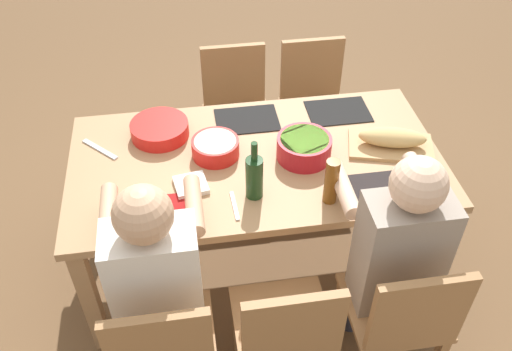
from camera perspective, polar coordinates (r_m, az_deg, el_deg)
ground_plane at (r=3.13m, az=0.00°, el=-8.59°), size 8.00×8.00×0.00m
dining_table at (r=2.65m, az=0.00°, el=0.43°), size 1.75×0.93×0.74m
chair_far_right at (r=2.27m, az=-9.45°, el=-17.39°), size 0.40×0.40×0.85m
diner_far_right at (r=2.20m, az=-10.23°, el=-10.42°), size 0.41×0.53×1.20m
chair_far_center at (r=2.28m, az=3.15°, el=-15.99°), size 0.40×0.40×0.85m
chair_near_center at (r=3.37m, az=-2.07°, el=7.01°), size 0.40×0.40×0.85m
chair_near_left at (r=3.45m, az=5.97°, el=7.69°), size 0.40×0.40×0.85m
chair_far_left at (r=2.40m, az=14.88°, el=-13.99°), size 0.40×0.40×0.85m
diner_far_left at (r=2.33m, az=14.26°, el=-7.36°), size 0.41×0.53×1.20m
serving_bowl_salad at (r=2.57m, az=5.01°, el=3.02°), size 0.26×0.26×0.11m
serving_bowl_fruit at (r=2.75m, az=-9.97°, el=4.82°), size 0.29×0.29×0.07m
serving_bowl_pasta at (r=2.59m, az=-4.23°, el=2.99°), size 0.22×0.22×0.08m
cutting_board at (r=2.73m, az=13.78°, el=2.95°), size 0.44×0.32×0.02m
bread_loaf at (r=2.69m, az=13.97°, el=3.86°), size 0.34×0.19×0.09m
wine_bottle at (r=2.34m, az=-0.18°, el=-0.10°), size 0.08×0.08×0.29m
beer_bottle at (r=2.33m, az=7.82°, el=-0.61°), size 0.06×0.06×0.22m
wine_glass at (r=2.47m, az=16.18°, el=0.91°), size 0.08×0.08×0.17m
placemat_far_right at (r=2.36m, az=-10.51°, el=-4.04°), size 0.32×0.23×0.01m
fork_far_center at (r=2.36m, az=-2.23°, el=-3.16°), size 0.02×0.17×0.01m
placemat_near_center at (r=2.83m, az=-0.95°, el=5.79°), size 0.32×0.23×0.01m
placemat_near_left at (r=2.92m, az=8.51°, el=6.59°), size 0.32×0.23×0.01m
placemat_far_left at (r=2.48m, az=12.17°, el=-1.54°), size 0.32×0.23×0.01m
carving_knife at (r=2.75m, az=-15.89°, el=2.64°), size 0.18×0.18×0.01m
napkin_stack at (r=2.46m, az=-6.76°, el=-0.98°), size 0.16×0.16×0.02m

